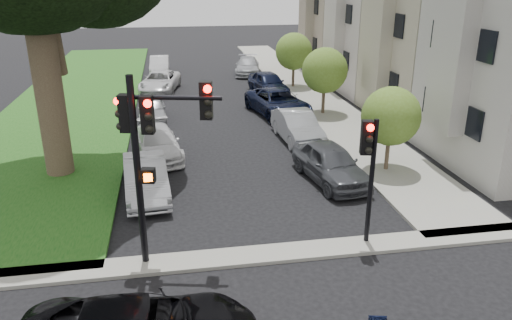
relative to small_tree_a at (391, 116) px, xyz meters
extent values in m
plane|color=black|center=(-6.20, -7.86, -2.47)|extent=(140.00, 140.00, 0.00)
cube|color=#154B13|center=(-15.20, 16.14, -2.41)|extent=(8.00, 44.00, 0.12)
cube|color=gray|center=(0.55, 16.14, -2.41)|extent=(3.50, 44.00, 0.12)
cube|color=gray|center=(-6.20, -5.86, -2.41)|extent=(60.00, 1.00, 0.12)
cube|color=#9C9889|center=(2.45, 0.14, 2.03)|extent=(0.70, 2.20, 5.50)
cube|color=black|center=(2.75, 0.14, 3.03)|extent=(0.08, 3.60, 6.00)
cube|color=#9B9887|center=(6.30, 7.64, 2.53)|extent=(7.00, 7.40, 10.00)
cube|color=#9B9887|center=(2.45, 7.64, 2.03)|extent=(0.70, 2.20, 5.50)
cube|color=black|center=(2.75, 7.64, 3.03)|extent=(0.08, 3.60, 6.00)
cube|color=#ABA8A6|center=(6.30, 15.14, 2.53)|extent=(7.00, 7.40, 10.00)
cube|color=#ABA8A6|center=(2.45, 15.14, 2.03)|extent=(0.70, 2.20, 5.50)
cube|color=black|center=(2.75, 15.14, 3.03)|extent=(0.08, 3.60, 6.00)
cube|color=#9D978B|center=(6.30, 22.64, 2.53)|extent=(7.00, 7.40, 10.00)
cube|color=#9D978B|center=(2.45, 22.64, 2.03)|extent=(0.70, 2.20, 5.50)
cube|color=black|center=(2.75, 22.64, 3.03)|extent=(0.08, 3.60, 6.00)
cylinder|color=#402E23|center=(-13.79, 2.06, 1.60)|extent=(1.12, 1.12, 8.13)
cylinder|color=#402E23|center=(0.00, 0.00, -1.59)|extent=(0.18, 0.18, 1.77)
sphere|color=#50701E|center=(0.00, 0.00, 0.01)|extent=(2.48, 2.48, 2.48)
cylinder|color=#402E23|center=(0.00, 9.25, -1.51)|extent=(0.19, 0.19, 1.91)
sphere|color=#50701E|center=(0.00, 9.25, 0.21)|extent=(2.68, 2.68, 2.68)
cylinder|color=#402E23|center=(0.00, 16.76, -1.52)|extent=(0.19, 0.19, 1.91)
sphere|color=#50701E|center=(0.00, 16.76, 0.20)|extent=(2.67, 2.67, 2.67)
cylinder|color=black|center=(-10.00, -5.66, 0.35)|extent=(0.23, 0.23, 5.64)
cylinder|color=black|center=(-8.81, -5.66, 2.52)|extent=(2.36, 0.65, 0.13)
cube|color=black|center=(-9.62, -5.66, 2.08)|extent=(0.38, 0.35, 1.03)
cube|color=black|center=(-8.05, -5.66, 2.41)|extent=(0.38, 0.35, 1.03)
cube|color=black|center=(-10.22, -5.39, 2.08)|extent=(0.35, 0.38, 1.03)
sphere|color=#FF0C05|center=(-9.62, -5.82, 2.43)|extent=(0.22, 0.22, 0.22)
sphere|color=black|center=(-9.62, -5.82, 1.74)|extent=(0.22, 0.22, 0.22)
cube|color=black|center=(-9.73, -5.66, 0.35)|extent=(0.43, 0.35, 0.41)
cube|color=#FF5905|center=(-9.73, -5.81, 0.35)|extent=(0.24, 0.03, 0.24)
cylinder|color=black|center=(-3.13, -5.66, -0.41)|extent=(0.18, 0.18, 4.11)
cube|color=black|center=(-3.40, -5.66, 1.10)|extent=(0.37, 0.34, 1.03)
sphere|color=#FF0C05|center=(-3.40, -5.82, 1.45)|extent=(0.22, 0.22, 0.22)
imported|color=#3F4247|center=(-2.72, -0.59, -1.69)|extent=(2.54, 4.82, 1.56)
imported|color=#999BA0|center=(-2.76, 4.68, -1.71)|extent=(1.88, 4.70, 1.52)
imported|color=black|center=(-2.68, 9.59, -1.70)|extent=(3.62, 5.97, 1.55)
imported|color=black|center=(-2.21, 15.00, -1.68)|extent=(2.59, 4.87, 1.58)
imported|color=#999BA0|center=(-2.53, 22.46, -1.78)|extent=(2.76, 5.03, 1.38)
imported|color=#999BA0|center=(-10.11, -0.73, -1.73)|extent=(1.95, 4.62, 1.48)
imported|color=silver|center=(-9.71, 3.56, -1.79)|extent=(2.56, 4.88, 1.35)
imported|color=#999BA0|center=(-10.10, 9.90, -1.81)|extent=(1.70, 3.92, 1.32)
imported|color=silver|center=(-9.69, 17.31, -1.76)|extent=(3.28, 5.44, 1.41)
imported|color=silver|center=(-9.76, 23.98, -1.75)|extent=(1.63, 4.41, 1.44)
camera|label=1|loc=(-8.97, -18.76, 5.67)|focal=35.00mm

